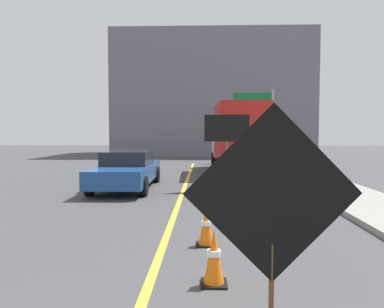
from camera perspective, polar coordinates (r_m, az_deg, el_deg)
The scene contains 11 objects.
lane_center_stripe at distance 7.07m, azimuth -4.42°, elevation -13.69°, with size 0.14×36.00×0.01m, color yellow.
roadwork_sign at distance 3.48m, azimuth 12.18°, elevation -6.62°, with size 1.63×0.14×2.33m.
arrow_board_trailer at distance 13.41m, azimuth 5.29°, elevation -3.52°, with size 1.60×1.92×2.70m.
box_truck at distance 19.49m, azimuth 7.06°, elevation 2.67°, with size 2.66×6.71×3.48m.
pickup_car at distance 14.11m, azimuth -9.84°, elevation -2.33°, with size 2.03×5.18×1.38m.
highway_guide_sign at distance 26.18m, azimuth 10.47°, elevation 6.19°, with size 2.79×0.18×5.00m.
far_building_block at distance 36.58m, azimuth 3.06°, elevation 8.64°, with size 17.71×9.52×10.98m, color slate.
traffic_cone_near_sign at distance 5.26m, azimuth 3.36°, elevation -15.42°, with size 0.36×0.36×0.77m.
traffic_cone_mid_lane at distance 6.97m, azimuth 2.16°, elevation -10.93°, with size 0.36×0.36×0.72m.
traffic_cone_far_lane at distance 9.20m, azimuth 4.44°, elevation -7.62°, with size 0.36×0.36×0.67m.
traffic_cone_curbside at distance 10.97m, azimuth 3.29°, elevation -5.65°, with size 0.36×0.36×0.74m.
Camera 1 is at (0.75, -0.72, 2.07)m, focal length 35.00 mm.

